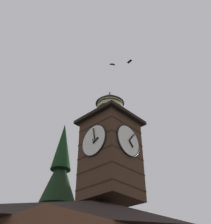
% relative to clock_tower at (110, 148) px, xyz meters
% --- Properties ---
extents(clock_tower, '(4.06, 4.06, 9.23)m').
position_rel_clock_tower_xyz_m(clock_tower, '(0.00, 0.00, 0.00)').
color(clock_tower, '#422B1E').
rests_on(clock_tower, building_main).
extents(moon, '(1.59, 1.59, 1.59)m').
position_rel_clock_tower_xyz_m(moon, '(-15.11, -32.85, 3.44)').
color(moon, silver).
extents(flying_bird_high, '(0.52, 0.46, 0.14)m').
position_rel_clock_tower_xyz_m(flying_bird_high, '(-1.25, -0.77, 9.98)').
color(flying_bird_high, black).
extents(flying_bird_low, '(0.27, 0.48, 0.14)m').
position_rel_clock_tower_xyz_m(flying_bird_low, '(0.19, 2.45, 7.09)').
color(flying_bird_low, black).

